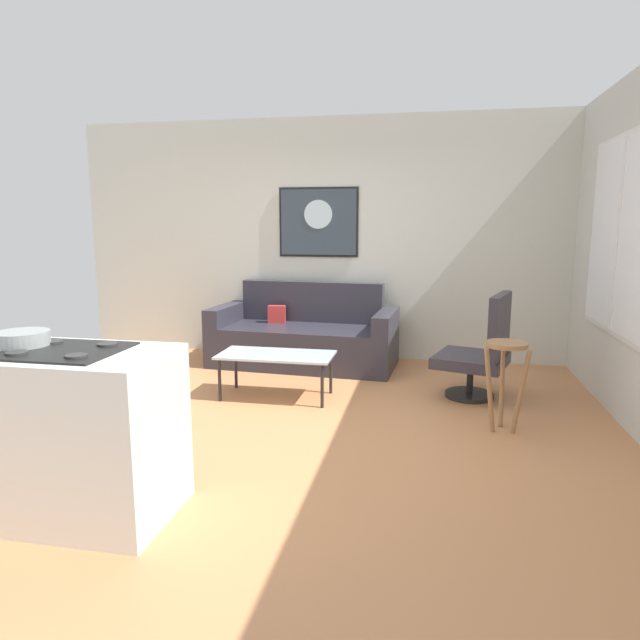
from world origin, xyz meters
name	(u,v)px	position (x,y,z in m)	size (l,w,h in m)	color
ground	(290,427)	(0.00, 0.00, -0.02)	(6.40, 6.40, 0.04)	#BE7D4E
back_wall	(340,240)	(0.00, 2.42, 1.40)	(6.40, 0.05, 2.80)	beige
couch	(304,338)	(-0.32, 1.92, 0.30)	(2.10, 1.03, 0.92)	#2D2B36
coffee_table	(276,357)	(-0.30, 0.67, 0.38)	(1.05, 0.51, 0.41)	silver
armchair	(481,351)	(1.54, 0.99, 0.44)	(0.76, 0.78, 0.98)	black
bar_stool	(506,364)	(1.65, 0.19, 0.53)	(0.36, 0.35, 0.70)	#9C6F47
kitchen_counter	(21,429)	(-1.15, -1.57, 0.46)	(1.74, 0.67, 0.94)	silver
mixing_bowl	(22,340)	(-1.12, -1.52, 0.96)	(0.29, 0.29, 0.09)	#8F9796
wall_painting	(318,222)	(-0.25, 2.38, 1.61)	(0.94, 0.03, 0.81)	black
window	(619,235)	(2.59, 0.90, 1.49)	(0.03, 1.64, 1.66)	silver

